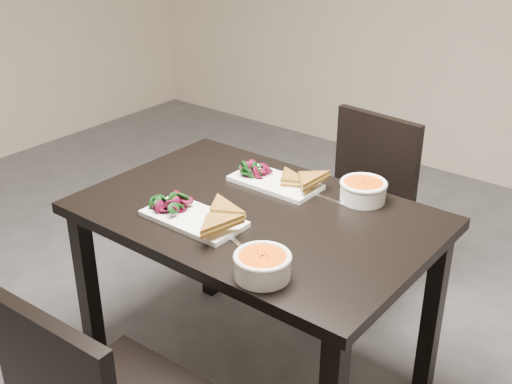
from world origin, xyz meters
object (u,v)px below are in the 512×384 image
chair_far (359,199)px  soup_bowl_far (363,190)px  plate_near (194,219)px  plate_far (275,183)px  soup_bowl_near (262,264)px  table (256,235)px

chair_far → soup_bowl_far: (0.27, -0.48, 0.31)m
plate_near → plate_far: bearing=83.8°
plate_near → plate_far: 0.40m
soup_bowl_near → soup_bowl_far: size_ratio=1.00×
plate_near → soup_bowl_far: 0.60m
table → plate_near: 0.25m
soup_bowl_far → soup_bowl_near: bearing=-88.0°
soup_bowl_near → soup_bowl_far: (-0.02, 0.60, -0.00)m
table → chair_far: (-0.02, 0.78, -0.17)m
plate_far → table: bearing=-70.7°
table → chair_far: 0.79m
chair_far → soup_bowl_near: chair_far is taller
chair_far → table: bearing=-83.2°
chair_far → plate_far: bearing=-89.8°
plate_near → plate_far: same height
table → soup_bowl_far: 0.41m
chair_far → soup_bowl_near: size_ratio=5.09×
table → soup_bowl_near: size_ratio=7.19×
chair_far → plate_near: (-0.09, -0.97, 0.27)m
plate_near → soup_bowl_far: soup_bowl_far is taller
chair_far → plate_near: bearing=-90.3°
table → soup_bowl_far: size_ratio=7.20×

